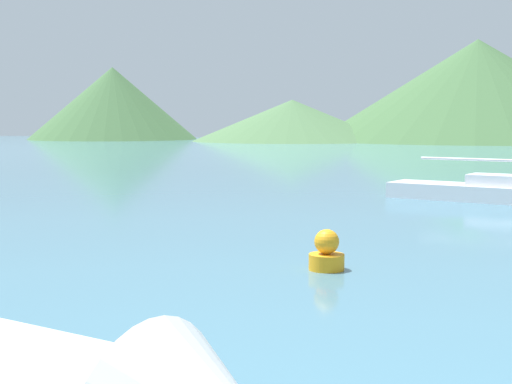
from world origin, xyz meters
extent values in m
cube|color=silver|center=(5.16, 24.74, 0.28)|extent=(8.34, 4.07, 0.56)
cube|color=silver|center=(5.16, 24.74, 0.76)|extent=(2.71, 1.88, 0.39)
cylinder|color=#BCBCC1|center=(3.98, 25.10, 1.46)|extent=(3.55, 1.18, 0.10)
cylinder|color=orange|center=(1.50, 11.64, 0.15)|extent=(0.68, 0.68, 0.30)
sphere|color=orange|center=(1.50, 11.64, 0.54)|extent=(0.47, 0.47, 0.47)
cone|color=#3D6038|center=(-52.05, 102.21, 5.78)|extent=(26.98, 26.98, 11.56)
cone|color=#476B42|center=(-21.77, 100.38, 3.01)|extent=(29.34, 29.34, 6.03)
cone|color=#3D6038|center=(4.00, 109.92, 7.47)|extent=(48.00, 48.00, 14.94)
camera|label=1|loc=(4.15, -1.45, 2.79)|focal=50.00mm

